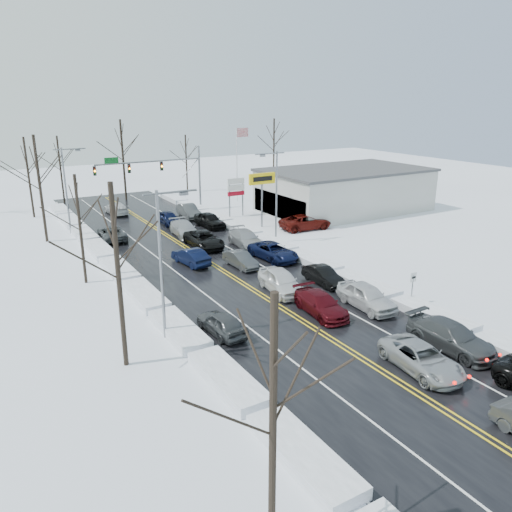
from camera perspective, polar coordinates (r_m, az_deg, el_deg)
ground at (r=37.76m, az=-0.35°, el=-3.88°), size 160.00×160.00×0.00m
road_surface at (r=39.38m, az=-1.82°, el=-2.95°), size 14.00×84.00×0.01m
snow_bank_left at (r=36.60m, az=-12.34°, el=-5.03°), size 1.84×72.00×0.58m
snow_bank_right at (r=43.33m, az=7.01°, el=-1.12°), size 1.84×72.00×0.58m
traffic_signal_mast at (r=62.58m, az=-10.77°, el=9.71°), size 13.28×0.39×8.00m
tires_plus_sign at (r=54.94m, az=0.69°, el=8.41°), size 3.20×0.34×6.00m
used_vehicles_sign at (r=60.36m, az=-2.30°, el=7.64°), size 2.20×0.22×4.65m
speed_limit_sign at (r=36.31m, az=17.49°, el=-2.89°), size 0.55×0.09×2.35m
flagpole at (r=69.14m, az=-2.08°, el=11.12°), size 1.87×1.20×10.00m
dealership_building at (r=64.78m, az=10.07°, el=7.48°), size 20.40×12.40×5.30m
streetlight_ne at (r=48.72m, az=2.15°, el=7.57°), size 3.20×0.25×9.00m
streetlight_sw at (r=29.23m, az=-10.51°, el=0.31°), size 3.20×0.25×9.00m
streetlight_nw at (r=55.79m, az=-20.77°, el=7.75°), size 3.20×0.25×9.00m
tree_left_a at (r=14.47m, az=2.00°, el=-14.15°), size 3.60×3.60×9.00m
tree_left_b at (r=26.03m, az=-15.77°, el=1.61°), size 4.00×4.00×10.00m
tree_left_c at (r=39.79m, az=-19.68°, el=5.14°), size 3.40×3.40×8.50m
tree_left_d at (r=53.12m, az=-23.70°, el=9.17°), size 4.20×4.20×10.50m
tree_left_e at (r=65.09m, az=-24.74°, el=9.75°), size 3.80×3.80×9.50m
tree_far_b at (r=72.66m, az=-21.58°, el=10.53°), size 3.60×3.60×9.00m
tree_far_c at (r=72.32m, az=-15.07°, el=12.24°), size 4.40×4.40×11.00m
tree_far_d at (r=77.19m, az=-8.01°, el=11.67°), size 3.40×3.40×8.50m
tree_far_e at (r=84.94m, az=2.06°, el=13.32°), size 4.20×4.20×10.50m
queued_car_2 at (r=28.69m, az=18.26°, el=-12.27°), size 2.87×5.28×1.40m
queued_car_3 at (r=34.02m, az=7.37°, el=-6.56°), size 2.46×5.07×1.42m
queued_car_4 at (r=37.39m, az=2.87°, el=-4.13°), size 2.69×5.28×1.72m
queued_car_5 at (r=42.77m, az=-1.77°, el=-1.24°), size 1.60×4.09×1.33m
queued_car_6 at (r=48.63m, az=-5.94°, el=1.03°), size 2.77×5.63×1.54m
queued_car_7 at (r=52.88m, az=-8.18°, el=2.32°), size 2.58×5.37×1.51m
queued_car_8 at (r=57.93m, az=-9.93°, el=3.59°), size 1.79×4.39×1.49m
queued_car_11 at (r=31.43m, az=21.24°, el=-9.85°), size 2.39×5.51×1.58m
queued_car_12 at (r=35.51m, az=12.45°, el=-5.77°), size 2.25×5.04×1.68m
queued_car_13 at (r=39.33m, az=7.64°, el=-3.14°), size 1.55×4.10×1.34m
queued_car_14 at (r=44.76m, az=1.98°, el=-0.37°), size 2.90×5.50×1.47m
queued_car_15 at (r=48.54m, az=-1.16°, el=1.10°), size 2.68×5.54×1.55m
queued_car_16 at (r=56.03m, az=-5.29°, el=3.31°), size 2.27×4.89×1.62m
queued_car_17 at (r=60.87m, az=-7.67°, el=4.39°), size 2.03×4.92×1.58m
oncoming_car_0 at (r=43.76m, az=-7.44°, el=-0.94°), size 2.09×4.55×1.45m
oncoming_car_1 at (r=52.80m, az=-16.06°, el=1.77°), size 2.76×5.27×1.42m
oncoming_car_2 at (r=64.47m, az=-15.64°, el=4.64°), size 2.10×5.05×1.46m
oncoming_car_3 at (r=31.18m, az=-3.93°, el=-8.81°), size 1.94×4.27×1.42m
parked_car_0 at (r=55.23m, az=5.65°, el=3.08°), size 6.05×3.23×1.62m
parked_car_1 at (r=60.23m, az=5.31°, el=4.33°), size 1.97×4.66×1.34m
parked_car_2 at (r=62.09m, az=2.09°, el=4.80°), size 1.92×4.59×1.55m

